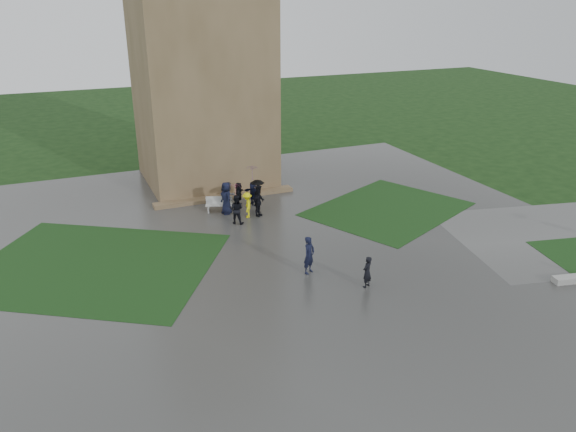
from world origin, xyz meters
name	(u,v)px	position (x,y,z in m)	size (l,w,h in m)	color
ground	(291,269)	(0.00, 0.00, 0.00)	(120.00, 120.00, 0.00)	black
plaza	(275,252)	(0.00, 2.00, 0.01)	(34.00, 34.00, 0.02)	#333331
lawn_inset_left	(94,265)	(-8.50, 4.00, 0.03)	(11.00, 9.00, 0.01)	black
lawn_inset_right	(388,209)	(8.50, 5.00, 0.03)	(9.00, 7.00, 0.01)	black
tower	(199,46)	(0.00, 15.00, 9.00)	(8.00, 8.00, 18.00)	brown
tower_plinth	(225,197)	(0.00, 10.60, 0.13)	(9.00, 0.80, 0.22)	brown
bench	(219,204)	(-0.98, 8.56, 0.48)	(1.63, 0.98, 0.90)	beige
visitor_cluster	(244,195)	(0.34, 7.88, 1.08)	(2.81, 3.85, 2.47)	black
pedestrian_mid	(309,255)	(0.64, -0.65, 0.92)	(0.66, 0.43, 1.80)	black
pedestrian_near	(367,272)	(2.42, -2.86, 0.75)	(0.53, 0.35, 1.45)	black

